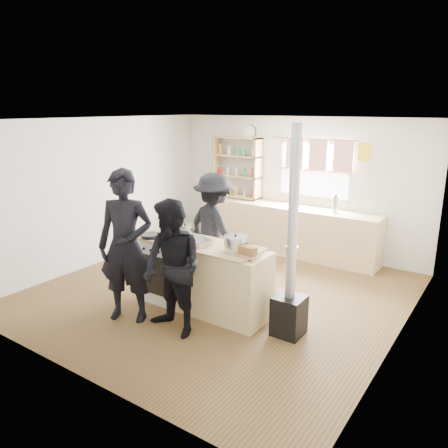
{
  "coord_description": "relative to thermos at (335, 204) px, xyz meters",
  "views": [
    {
      "loc": [
        3.43,
        -4.9,
        2.67
      ],
      "look_at": [
        0.15,
        -0.1,
        1.1
      ],
      "focal_mm": 35.0,
      "sensor_mm": 36.0,
      "label": 1
    }
  ],
  "objects": [
    {
      "name": "person_near_left",
      "position": [
        -1.4,
        -3.52,
        -0.07
      ],
      "size": [
        0.84,
        0.72,
        1.95
      ],
      "primitive_type": "imported",
      "rotation": [
        0.0,
        0.0,
        0.43
      ],
      "color": "black",
      "rests_on": "ground"
    },
    {
      "name": "shelving_unit",
      "position": [
        -2.08,
        0.12,
        0.46
      ],
      "size": [
        1.0,
        0.28,
        1.2
      ],
      "color": "tan",
      "rests_on": "back_counter"
    },
    {
      "name": "stockpot_counter",
      "position": [
        -0.23,
        -2.79,
        -0.02
      ],
      "size": [
        0.3,
        0.3,
        0.22
      ],
      "color": "#BDBDC0",
      "rests_on": "cooking_island"
    },
    {
      "name": "roast_tray",
      "position": [
        -0.8,
        -2.82,
        -0.08
      ],
      "size": [
        0.42,
        0.33,
        0.07
      ],
      "color": "silver",
      "rests_on": "cooking_island"
    },
    {
      "name": "flue_heater",
      "position": [
        0.5,
        -2.74,
        -0.4
      ],
      "size": [
        0.35,
        0.35,
        2.5
      ],
      "color": "black",
      "rests_on": "ground"
    },
    {
      "name": "skillet_greens",
      "position": [
        -1.51,
        -2.96,
        -0.09
      ],
      "size": [
        0.3,
        0.3,
        0.05
      ],
      "color": "black",
      "rests_on": "cooking_island"
    },
    {
      "name": "bread_board",
      "position": [
        -0.02,
        -2.86,
        -0.07
      ],
      "size": [
        0.3,
        0.23,
        0.12
      ],
      "color": "tan",
      "rests_on": "cooking_island"
    },
    {
      "name": "thermos",
      "position": [
        0.0,
        0.0,
        0.0
      ],
      "size": [
        0.1,
        0.1,
        0.3
      ],
      "primitive_type": "cylinder",
      "color": "silver",
      "rests_on": "back_counter"
    },
    {
      "name": "back_counter",
      "position": [
        -0.88,
        0.0,
        -0.6
      ],
      "size": [
        3.4,
        0.55,
        0.9
      ],
      "primitive_type": "cube",
      "color": "#D3B47F",
      "rests_on": "ground"
    },
    {
      "name": "cooking_island",
      "position": [
        -0.74,
        -2.77,
        -0.58
      ],
      "size": [
        1.97,
        0.64,
        0.93
      ],
      "color": "white",
      "rests_on": "ground"
    },
    {
      "name": "person_far",
      "position": [
        -1.21,
        -1.88,
        -0.19
      ],
      "size": [
        1.25,
        0.94,
        1.71
      ],
      "primitive_type": "imported",
      "rotation": [
        0.0,
        0.0,
        2.83
      ],
      "color": "black",
      "rests_on": "ground"
    },
    {
      "name": "ground",
      "position": [
        -0.88,
        -2.22,
        -1.06
      ],
      "size": [
        5.0,
        5.0,
        0.01
      ],
      "primitive_type": "cube",
      "color": "brown",
      "rests_on": "ground"
    },
    {
      "name": "person_near_right",
      "position": [
        -0.66,
        -3.49,
        -0.23
      ],
      "size": [
        0.9,
        0.75,
        1.65
      ],
      "primitive_type": "imported",
      "rotation": [
        0.0,
        0.0,
        -0.17
      ],
      "color": "black",
      "rests_on": "ground"
    },
    {
      "name": "stockpot_stove",
      "position": [
        -1.19,
        -2.6,
        -0.04
      ],
      "size": [
        0.21,
        0.21,
        0.18
      ],
      "color": "#BCBCBF",
      "rests_on": "cooking_island"
    }
  ]
}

